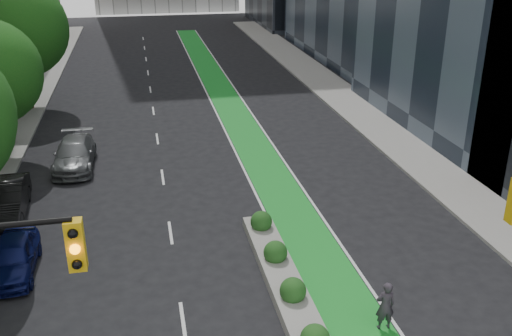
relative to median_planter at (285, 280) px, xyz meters
name	(u,v)px	position (x,y,z in m)	size (l,w,h in m)	color
sidewalk_right	(371,118)	(10.60, 17.96, -0.30)	(3.60, 90.00, 0.15)	gray
bike_lane_paint	(230,106)	(1.80, 22.96, -0.37)	(2.20, 70.00, 0.01)	green
tree_far	(18,29)	(-12.20, 24.96, 5.32)	(6.60, 6.60, 9.00)	black
median_planter	(285,280)	(0.00, 0.00, 0.00)	(1.20, 10.26, 1.10)	gray
cyclist	(385,306)	(2.55, -2.70, 0.48)	(0.62, 0.41, 1.71)	#322C35
parked_car_left_near	(13,257)	(-9.54, 3.10, 0.30)	(1.59, 3.95, 1.34)	#0C124B
parked_car_left_mid	(5,201)	(-10.70, 7.92, 0.42)	(1.67, 4.78, 1.58)	black
parked_car_left_far	(74,154)	(-8.20, 13.33, 0.35)	(2.03, 5.00, 1.45)	#545759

